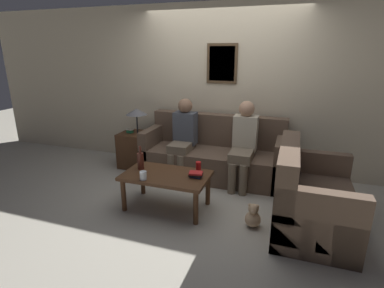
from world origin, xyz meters
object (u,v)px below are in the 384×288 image
couch_main (213,156)px  couch_side (309,200)px  person_left (183,135)px  coffee_table (166,179)px  person_right (244,141)px  drinking_glass (143,175)px  teddy_bear (253,217)px  wine_bottle (141,160)px

couch_main → couch_side: (1.38, -1.06, 0.00)m
couch_main → person_left: person_left is taller
coffee_table → person_right: (0.77, 1.02, 0.27)m
person_right → drinking_glass: bearing=-127.3°
couch_side → person_left: size_ratio=1.07×
coffee_table → teddy_bear: coffee_table is taller
couch_side → drinking_glass: size_ratio=12.61×
couch_main → person_left: size_ratio=1.79×
couch_side → wine_bottle: 2.05m
wine_bottle → drinking_glass: (0.19, -0.29, -0.06)m
couch_main → couch_side: 1.74m
couch_main → teddy_bear: size_ratio=7.66×
couch_main → coffee_table: couch_main is taller
coffee_table → wine_bottle: (-0.37, 0.05, 0.18)m
couch_side → coffee_table: couch_side is taller
coffee_table → person_right: bearing=53.0°
drinking_glass → coffee_table: bearing=51.6°
coffee_table → teddy_bear: 1.12m
couch_side → drinking_glass: bearing=101.1°
wine_bottle → couch_side: bearing=2.1°
coffee_table → person_left: person_left is taller
coffee_table → drinking_glass: size_ratio=10.31×
couch_side → wine_bottle: size_ratio=4.25×
couch_main → person_right: size_ratio=1.77×
couch_side → teddy_bear: couch_side is taller
couch_main → person_left: (-0.45, -0.14, 0.33)m
drinking_glass → person_left: (0.02, 1.28, 0.15)m
drinking_glass → person_left: bearing=89.3°
wine_bottle → drinking_glass: 0.35m
teddy_bear → couch_side: bearing=20.0°
coffee_table → drinking_glass: (-0.19, -0.24, 0.11)m
wine_bottle → person_left: size_ratio=0.25×
coffee_table → person_left: 1.09m
coffee_table → teddy_bear: size_ratio=3.75×
wine_bottle → person_right: bearing=40.3°
coffee_table → teddy_bear: bearing=-4.4°
teddy_bear → drinking_glass: bearing=-173.2°
couch_side → couch_main: bearing=52.5°
drinking_glass → teddy_bear: (1.27, 0.15, -0.38)m
drinking_glass → person_right: person_right is taller
person_left → drinking_glass: bearing=-90.7°
couch_side → person_left: (-1.83, 0.92, 0.33)m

